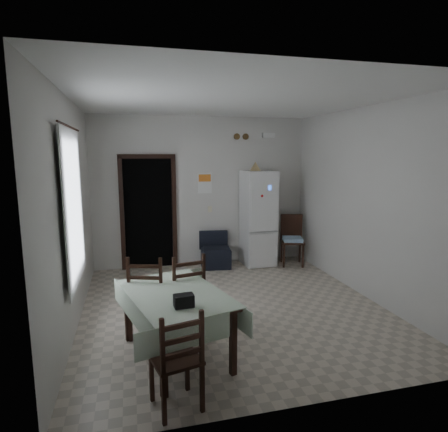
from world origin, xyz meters
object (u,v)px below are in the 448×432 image
object	(u,v)px
navy_seat	(216,250)
dining_table	(176,325)
fridge	(258,218)
dining_chair_far_left	(150,294)
dining_chair_far_right	(184,291)
dining_chair_near_head	(176,357)
corner_chair	(292,241)

from	to	relation	value
navy_seat	dining_table	bearing A→B (deg)	-103.21
fridge	dining_chair_far_left	world-z (taller)	fridge
dining_chair_far_left	dining_chair_far_right	distance (m)	0.43
fridge	dining_chair_near_head	distance (m)	4.47
fridge	dining_chair_far_left	xyz separation A→B (m)	(-2.26, -2.50, -0.42)
dining_table	dining_chair_far_right	xyz separation A→B (m)	(0.18, 0.60, 0.14)
dining_table	dining_chair_far_right	bearing A→B (deg)	57.99
fridge	dining_table	xyz separation A→B (m)	(-2.02, -3.08, -0.57)
fridge	corner_chair	size ratio (longest dim) A/B	1.88
corner_chair	dining_chair_far_right	bearing A→B (deg)	-121.49
dining_table	dining_chair_near_head	xyz separation A→B (m)	(-0.10, -0.83, 0.10)
fridge	corner_chair	bearing A→B (deg)	-22.75
dining_chair_far_left	dining_table	bearing A→B (deg)	130.29
dining_chair_far_right	corner_chair	bearing A→B (deg)	-148.90
dining_chair_far_left	dining_chair_near_head	size ratio (longest dim) A/B	1.11
corner_chair	dining_table	xyz separation A→B (m)	(-2.65, -2.84, -0.13)
dining_chair_far_left	corner_chair	bearing A→B (deg)	-124.46
navy_seat	fridge	bearing A→B (deg)	7.33
fridge	corner_chair	distance (m)	0.81
corner_chair	dining_chair_far_right	distance (m)	3.33
dining_table	dining_chair_far_right	world-z (taller)	dining_chair_far_right
dining_chair_near_head	dining_table	bearing A→B (deg)	-110.17
fridge	dining_chair_far_left	size ratio (longest dim) A/B	1.82
fridge	navy_seat	world-z (taller)	fridge
dining_chair_far_right	dining_chair_near_head	bearing A→B (deg)	67.79
corner_chair	navy_seat	bearing A→B (deg)	-172.75
fridge	dining_chair_far_left	bearing A→B (deg)	-134.18
fridge	dining_table	size ratio (longest dim) A/B	1.33
navy_seat	corner_chair	bearing A→B (deg)	-1.77
dining_chair_far_left	dining_chair_near_head	xyz separation A→B (m)	(0.14, -1.41, -0.05)
dining_chair_far_right	dining_chair_near_head	world-z (taller)	dining_chair_far_right
navy_seat	dining_chair_far_right	size ratio (longest dim) A/B	0.67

